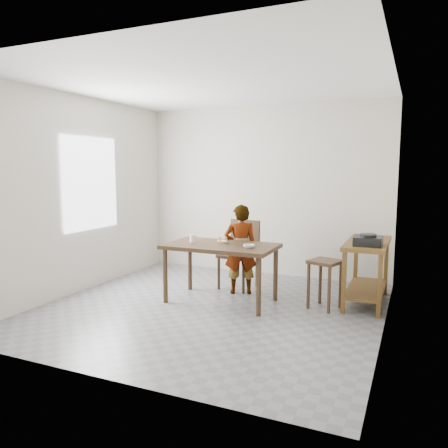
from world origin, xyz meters
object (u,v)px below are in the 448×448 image
at_px(dining_table, 221,273).
at_px(prep_counter, 367,272).
at_px(child, 240,249).
at_px(dining_chair, 238,255).
at_px(stool, 325,284).

distance_m(dining_table, prep_counter, 1.86).
xyz_separation_m(prep_counter, child, (-1.63, -0.24, 0.21)).
xyz_separation_m(dining_chair, stool, (1.32, -0.42, -0.18)).
bearing_deg(child, dining_chair, -85.54).
bearing_deg(prep_counter, child, -171.51).
relative_size(dining_table, prep_counter, 1.17).
bearing_deg(dining_table, child, 79.05).
height_order(dining_table, prep_counter, prep_counter).
bearing_deg(stool, dining_table, -168.38).
distance_m(prep_counter, child, 1.66).
distance_m(dining_table, child, 0.52).
relative_size(dining_chair, stool, 1.61).
height_order(child, dining_chair, child).
bearing_deg(dining_table, stool, 11.62).
bearing_deg(child, prep_counter, 163.59).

